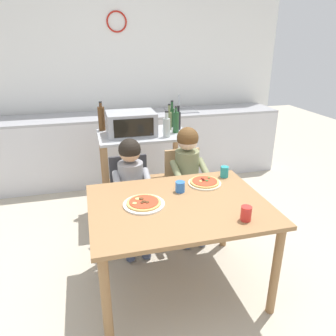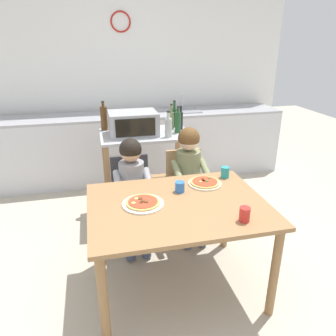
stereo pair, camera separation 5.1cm
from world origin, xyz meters
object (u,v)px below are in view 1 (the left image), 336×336
toaster_oven (131,123)px  bottle_brown_beer (178,120)px  drinking_cup_red (246,213)px  dining_table (179,215)px  child_in_olive_shirt (189,171)px  dining_chair_left (131,194)px  bottle_tall_green_wine (169,120)px  bottle_squat_spirits (101,118)px  pizza_plate_white (144,203)px  drinking_cup_teal (224,172)px  bottle_clear_vinegar (176,122)px  bottle_dark_olive_oil (172,117)px  kitchen_island_cart (144,162)px  bottle_slim_sauce (167,127)px  pizza_plate_cream (205,182)px  drinking_cup_blue (180,187)px  dining_chair_right (185,186)px  child_in_grey_shirt (132,182)px

toaster_oven → bottle_brown_beer: bearing=7.9°
bottle_brown_beer → drinking_cup_red: size_ratio=2.62×
dining_table → child_in_olive_shirt: child_in_olive_shirt is taller
bottle_brown_beer → dining_chair_left: (-0.61, -0.55, -0.53)m
toaster_oven → dining_chair_left: bearing=-101.7°
toaster_oven → bottle_tall_green_wine: bottle_tall_green_wine is taller
bottle_squat_spirits → bottle_tall_green_wine: 0.70m
pizza_plate_white → drinking_cup_teal: 0.80m
bottle_clear_vinegar → pizza_plate_white: (-0.55, -1.12, -0.27)m
bottle_squat_spirits → bottle_dark_olive_oil: bottle_squat_spirits is taller
kitchen_island_cart → child_in_olive_shirt: size_ratio=0.86×
bottle_brown_beer → bottle_slim_sauce: bottle_slim_sauce is taller
bottle_tall_green_wine → drinking_cup_teal: bearing=-76.4°
toaster_oven → drinking_cup_teal: bearing=-52.9°
bottle_clear_vinegar → bottle_squat_spirits: (-0.72, 0.28, 0.02)m
pizza_plate_cream → drinking_cup_teal: (0.21, 0.09, 0.03)m
kitchen_island_cart → dining_chair_left: bearing=-114.4°
bottle_tall_green_wine → drinking_cup_red: size_ratio=2.81×
drinking_cup_teal → drinking_cup_blue: size_ratio=1.14×
drinking_cup_teal → dining_chair_right: bearing=116.2°
bottle_slim_sauce → pizza_plate_cream: 0.83m
bottle_clear_vinegar → toaster_oven: bearing=175.2°
bottle_squat_spirits → drinking_cup_blue: (0.48, -1.26, -0.26)m
toaster_oven → dining_chair_right: 0.81m
bottle_tall_green_wine → bottle_dark_olive_oil: bearing=60.5°
bottle_brown_beer → dining_chair_left: bottle_brown_beer is taller
kitchen_island_cart → dining_chair_right: kitchen_island_cart is taller
drinking_cup_teal → toaster_oven: bearing=127.1°
dining_chair_right → drinking_cup_red: (0.06, -1.10, 0.30)m
child_in_olive_shirt → pizza_plate_white: size_ratio=3.64×
kitchen_island_cart → dining_chair_left: (-0.22, -0.48, -0.12)m
bottle_squat_spirits → dining_table: bottle_squat_spirits is taller
bottle_clear_vinegar → child_in_olive_shirt: 0.60m
toaster_oven → bottle_dark_olive_oil: 0.51m
dining_table → pizza_plate_cream: bearing=41.7°
kitchen_island_cart → drinking_cup_teal: kitchen_island_cart is taller
child_in_olive_shirt → drinking_cup_red: child_in_olive_shirt is taller
bottle_slim_sauce → drinking_cup_red: (0.17, -1.35, -0.23)m
bottle_squat_spirits → drinking_cup_blue: size_ratio=3.78×
dining_chair_right → drinking_cup_red: 1.14m
kitchen_island_cart → toaster_oven: toaster_oven is taller
bottle_brown_beer → bottle_clear_vinegar: 0.12m
pizza_plate_white → drinking_cup_red: drinking_cup_red is taller
dining_chair_left → child_in_grey_shirt: size_ratio=0.81×
bottle_tall_green_wine → dining_chair_left: (-0.51, -0.57, -0.53)m
bottle_dark_olive_oil → drinking_cup_red: size_ratio=2.98×
toaster_oven → bottle_squat_spirits: size_ratio=1.57×
bottle_dark_olive_oil → drinking_cup_blue: size_ratio=3.59×
bottle_clear_vinegar → bottle_slim_sauce: bottle_clear_vinegar is taller
toaster_oven → child_in_olive_shirt: bearing=-51.4°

